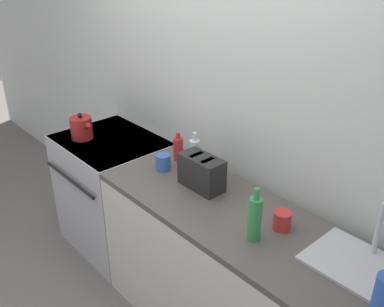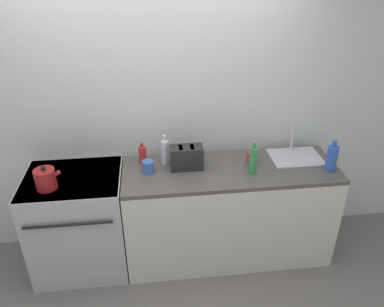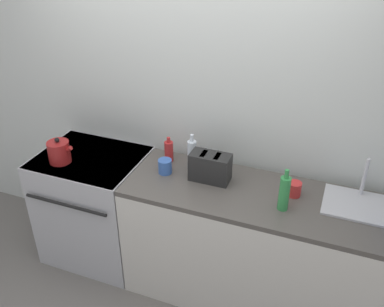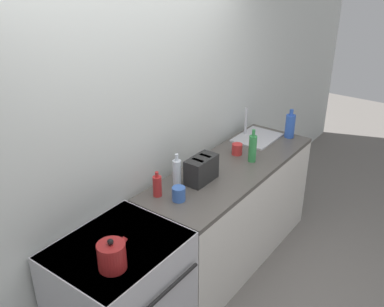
% 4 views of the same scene
% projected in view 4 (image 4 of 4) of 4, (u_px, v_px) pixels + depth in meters
% --- Properties ---
extents(wall_back, '(8.00, 0.05, 2.60)m').
position_uv_depth(wall_back, '(142.00, 139.00, 3.13)').
color(wall_back, silver).
rests_on(wall_back, ground_plane).
extents(stove, '(0.80, 0.69, 0.93)m').
position_uv_depth(stove, '(122.00, 301.00, 2.80)').
color(stove, '#B7B7BC').
rests_on(stove, ground_plane).
extents(counter_block, '(1.84, 0.63, 0.93)m').
position_uv_depth(counter_block, '(230.00, 212.00, 3.76)').
color(counter_block, silver).
rests_on(counter_block, ground_plane).
extents(kettle, '(0.20, 0.16, 0.20)m').
position_uv_depth(kettle, '(112.00, 256.00, 2.38)').
color(kettle, maroon).
rests_on(kettle, stove).
extents(toaster, '(0.28, 0.14, 0.20)m').
position_uv_depth(toaster, '(201.00, 169.00, 3.27)').
color(toaster, black).
rests_on(toaster, counter_block).
extents(sink_tray, '(0.45, 0.34, 0.28)m').
position_uv_depth(sink_tray, '(256.00, 137.00, 4.05)').
color(sink_tray, '#B7B7BC').
rests_on(sink_tray, counter_block).
extents(bottle_green, '(0.07, 0.07, 0.29)m').
position_uv_depth(bottle_green, '(253.00, 148.00, 3.57)').
color(bottle_green, '#338C47').
rests_on(bottle_green, counter_block).
extents(bottle_blue, '(0.09, 0.09, 0.28)m').
position_uv_depth(bottle_blue, '(290.00, 126.00, 4.03)').
color(bottle_blue, '#2D56B7').
rests_on(bottle_blue, counter_block).
extents(bottle_clear, '(0.06, 0.06, 0.27)m').
position_uv_depth(bottle_clear, '(177.00, 173.00, 3.19)').
color(bottle_clear, silver).
rests_on(bottle_clear, counter_block).
extents(bottle_red, '(0.06, 0.06, 0.19)m').
position_uv_depth(bottle_red, '(157.00, 186.00, 3.08)').
color(bottle_red, '#B72828').
rests_on(bottle_red, counter_block).
extents(cup_red, '(0.09, 0.09, 0.10)m').
position_uv_depth(cup_red, '(237.00, 149.00, 3.72)').
color(cup_red, red).
rests_on(cup_red, counter_block).
extents(cup_blue, '(0.10, 0.10, 0.10)m').
position_uv_depth(cup_blue, '(179.00, 194.00, 3.04)').
color(cup_blue, '#3860B2').
rests_on(cup_blue, counter_block).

